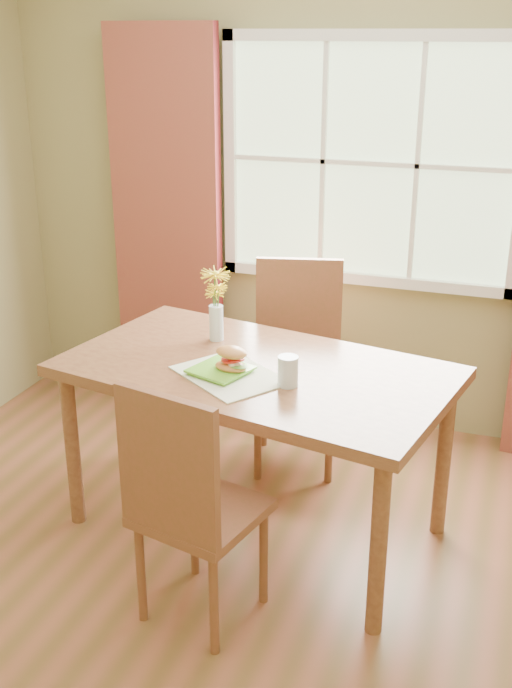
{
  "coord_description": "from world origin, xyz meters",
  "views": [
    {
      "loc": [
        0.85,
        -2.37,
        2.15
      ],
      "look_at": [
        -0.18,
        0.58,
        0.93
      ],
      "focal_mm": 42.0,
      "sensor_mm": 36.0,
      "label": 1
    }
  ],
  "objects_px": {
    "water_glass": "(288,372)",
    "chair_near": "(187,499)",
    "croissant_sandwich": "(231,359)",
    "flower_vase": "(216,298)",
    "chair_far": "(297,354)",
    "dining_table": "(256,384)"
  },
  "relations": [
    {
      "from": "water_glass",
      "to": "croissant_sandwich",
      "type": "bearing_deg",
      "value": 173.64
    },
    {
      "from": "flower_vase",
      "to": "croissant_sandwich",
      "type": "bearing_deg",
      "value": -59.39
    },
    {
      "from": "chair_far",
      "to": "croissant_sandwich",
      "type": "height_order",
      "value": "chair_far"
    },
    {
      "from": "dining_table",
      "to": "chair_far",
      "type": "relative_size",
      "value": 1.68
    },
    {
      "from": "chair_far",
      "to": "flower_vase",
      "type": "relative_size",
      "value": 3.14
    },
    {
      "from": "dining_table",
      "to": "chair_far",
      "type": "bearing_deg",
      "value": 102.62
    },
    {
      "from": "chair_near",
      "to": "flower_vase",
      "type": "xyz_separation_m",
      "value": [
        -0.26,
        0.95,
        0.46
      ]
    },
    {
      "from": "chair_far",
      "to": "water_glass",
      "type": "xyz_separation_m",
      "value": [
        0.21,
        -0.86,
        0.28
      ]
    },
    {
      "from": "water_glass",
      "to": "flower_vase",
      "type": "bearing_deg",
      "value": 140.37
    },
    {
      "from": "dining_table",
      "to": "flower_vase",
      "type": "distance_m",
      "value": 0.47
    },
    {
      "from": "dining_table",
      "to": "croissant_sandwich",
      "type": "distance_m",
      "value": 0.2
    },
    {
      "from": "dining_table",
      "to": "flower_vase",
      "type": "relative_size",
      "value": 5.26
    },
    {
      "from": "chair_far",
      "to": "chair_near",
      "type": "bearing_deg",
      "value": -103.84
    },
    {
      "from": "chair_far",
      "to": "water_glass",
      "type": "height_order",
      "value": "chair_far"
    },
    {
      "from": "dining_table",
      "to": "flower_vase",
      "type": "height_order",
      "value": "flower_vase"
    },
    {
      "from": "chair_near",
      "to": "water_glass",
      "type": "xyz_separation_m",
      "value": [
        0.21,
        0.56,
        0.31
      ]
    },
    {
      "from": "chair_near",
      "to": "croissant_sandwich",
      "type": "distance_m",
      "value": 0.67
    },
    {
      "from": "dining_table",
      "to": "water_glass",
      "type": "distance_m",
      "value": 0.28
    },
    {
      "from": "chair_near",
      "to": "flower_vase",
      "type": "height_order",
      "value": "flower_vase"
    },
    {
      "from": "flower_vase",
      "to": "chair_near",
      "type": "bearing_deg",
      "value": -74.67
    },
    {
      "from": "water_glass",
      "to": "chair_near",
      "type": "bearing_deg",
      "value": -110.51
    },
    {
      "from": "water_glass",
      "to": "flower_vase",
      "type": "xyz_separation_m",
      "value": [
        -0.47,
        0.39,
        0.15
      ]
    }
  ]
}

